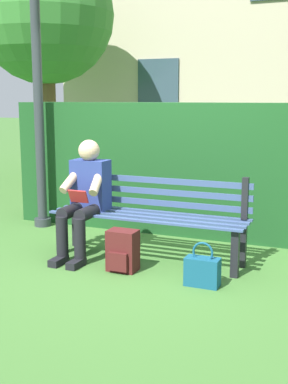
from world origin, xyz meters
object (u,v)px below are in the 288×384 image
Objects in this scene: park_bench at (151,214)px; tree_far at (42,18)px; handbag at (202,271)px; person_seated at (85,195)px; lamp_post at (37,74)px; backpack at (123,251)px.

tree_far is (3.65, -3.64, 2.60)m from park_bench.
park_bench is at bearing -37.89° from handbag.
handbag is 6.73m from tree_far.
park_bench is 0.70m from person_seated.
lamp_post is (2.49, -1.25, 1.76)m from handbag.
backpack is (0.10, 0.47, -0.27)m from park_bench.
park_bench is at bearing 158.68° from lamp_post.
backpack is 0.99× the size of handbag.
lamp_post is (1.12, -0.87, 1.26)m from person_seated.
tree_far is at bearing -51.84° from person_seated.
tree_far is at bearing -43.87° from handbag.
handbag is (-0.71, 0.56, -0.32)m from park_bench.
tree_far is at bearing -44.92° from park_bench.
lamp_post reaches higher than park_bench.
park_bench is 0.55m from backpack.
person_seated reaches higher than backpack.
park_bench is 0.64× the size of lamp_post.
handbag is at bearing 142.11° from park_bench.
lamp_post is at bearing -21.32° from park_bench.
person_seated is at bearing 128.16° from tree_far.
handbag reaches higher than backpack.
person_seated is at bearing 142.27° from lamp_post.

